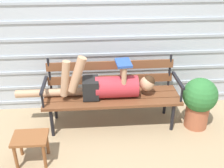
% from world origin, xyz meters
% --- Properties ---
extents(ground_plane, '(12.00, 12.00, 0.00)m').
position_xyz_m(ground_plane, '(0.00, 0.00, 0.00)').
color(ground_plane, tan).
extents(house_siding, '(4.29, 0.08, 2.11)m').
position_xyz_m(house_siding, '(0.00, 0.62, 1.06)').
color(house_siding, '#B2BCC6').
rests_on(house_siding, ground).
extents(park_bench, '(1.75, 0.52, 0.88)m').
position_xyz_m(park_bench, '(-0.00, 0.19, 0.47)').
color(park_bench, brown).
rests_on(park_bench, ground).
extents(reclining_person, '(1.77, 0.27, 0.59)m').
position_xyz_m(reclining_person, '(-0.08, 0.12, 0.59)').
color(reclining_person, '#B72D38').
extents(footstool, '(0.38, 0.29, 0.34)m').
position_xyz_m(footstool, '(-0.94, -0.52, 0.27)').
color(footstool, brown).
rests_on(footstool, ground).
extents(potted_plant, '(0.44, 0.44, 0.69)m').
position_xyz_m(potted_plant, '(1.11, -0.02, 0.40)').
color(potted_plant, '#AD5B3D').
rests_on(potted_plant, ground).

